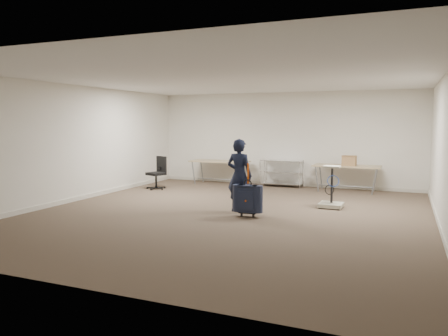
% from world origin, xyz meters
% --- Properties ---
extents(ground, '(9.00, 9.00, 0.00)m').
position_xyz_m(ground, '(0.00, 0.00, 0.00)').
color(ground, '#443729').
rests_on(ground, ground).
extents(room_shell, '(8.00, 9.00, 9.00)m').
position_xyz_m(room_shell, '(0.00, 1.38, 0.05)').
color(room_shell, silver).
rests_on(room_shell, ground).
extents(folding_table_left, '(1.80, 0.75, 0.73)m').
position_xyz_m(folding_table_left, '(-1.90, 3.95, 0.68)').
color(folding_table_left, tan).
rests_on(folding_table_left, ground).
extents(folding_table_right, '(1.80, 0.75, 0.73)m').
position_xyz_m(folding_table_right, '(1.90, 3.95, 0.68)').
color(folding_table_right, tan).
rests_on(folding_table_right, ground).
extents(wire_shelf, '(1.22, 0.47, 0.80)m').
position_xyz_m(wire_shelf, '(0.00, 4.20, 0.44)').
color(wire_shelf, silver).
rests_on(wire_shelf, ground).
extents(person, '(0.61, 0.44, 1.56)m').
position_xyz_m(person, '(0.13, 0.27, 0.78)').
color(person, black).
rests_on(person, ground).
extents(suitcase, '(0.41, 0.24, 1.09)m').
position_xyz_m(suitcase, '(0.47, -0.15, 0.37)').
color(suitcase, black).
rests_on(suitcase, ground).
extents(office_chair, '(0.57, 0.57, 0.93)m').
position_xyz_m(office_chair, '(-3.18, 2.38, 0.28)').
color(office_chair, black).
rests_on(office_chair, ground).
extents(equipment_cart, '(0.53, 0.53, 0.94)m').
position_xyz_m(equipment_cart, '(1.88, 1.48, 0.25)').
color(equipment_cart, beige).
rests_on(equipment_cart, ground).
extents(cardboard_box, '(0.38, 0.29, 0.27)m').
position_xyz_m(cardboard_box, '(1.97, 3.90, 0.87)').
color(cardboard_box, '#9C6648').
rests_on(cardboard_box, folding_table_right).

